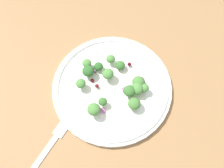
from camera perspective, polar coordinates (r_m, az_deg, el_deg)
name	(u,v)px	position (r cm, az deg, el deg)	size (l,w,h in cm)	color
ground_plane	(108,82)	(65.58, -0.81, 0.37)	(180.00, 180.00, 2.00)	olive
plate	(112,87)	(62.98, 0.00, -0.70)	(28.17, 28.17, 1.70)	white
dressing_pool	(112,86)	(62.58, 0.00, -0.54)	(16.34, 16.34, 0.20)	white
broccoli_floret_0	(87,63)	(63.60, -5.39, 4.40)	(2.20, 2.20, 2.23)	#ADD18E
broccoli_floret_1	(138,82)	(61.46, 5.67, 0.39)	(2.93, 2.93, 2.96)	#8EB77A
broccoli_floret_2	(81,84)	(61.13, -6.68, 0.08)	(2.30, 2.30, 2.33)	#8EB77A
broccoli_floret_3	(111,59)	(63.94, -0.30, 5.38)	(2.13, 2.13, 2.15)	#8EB77A
broccoli_floret_4	(137,89)	(60.51, 5.37, -1.05)	(2.90, 2.90, 2.94)	#8EB77A
broccoli_floret_5	(99,67)	(63.59, -2.90, 3.75)	(2.14, 2.14, 2.17)	#9EC684
broccoli_floret_6	(144,88)	(60.91, 6.95, -0.84)	(2.00, 2.00, 2.03)	#9EC684
broccoli_floret_7	(103,102)	(59.27, -2.00, -3.80)	(1.95, 1.95, 1.97)	#8EB77A
broccoli_floret_8	(109,74)	(61.57, -0.62, 2.14)	(2.65, 2.65, 2.69)	#9EC684
broccoli_floret_9	(119,64)	(63.68, 1.51, 4.20)	(2.33, 2.33, 2.36)	#9EC684
broccoli_floret_10	(134,104)	(59.36, 4.79, -4.22)	(2.85, 2.85, 2.88)	#8EB77A
broccoli_floret_11	(94,110)	(58.31, -3.91, -5.46)	(2.88, 2.88, 2.92)	#ADD18E
broccoli_floret_12	(88,71)	(62.34, -5.08, 2.75)	(2.83, 2.83, 2.87)	#8EB77A
broccoli_floret_13	(129,91)	(59.85, 3.75, -1.52)	(2.75, 2.75, 2.79)	#ADD18E
cranberry_0	(97,86)	(61.78, -3.21, -0.45)	(0.92, 0.92, 0.92)	maroon
cranberry_1	(129,64)	(64.45, 3.73, 4.24)	(0.92, 0.92, 0.92)	#4C0A14
cranberry_2	(92,80)	(62.79, -4.24, 0.75)	(0.87, 0.87, 0.87)	#4C0A14
onion_bit_0	(125,90)	(61.99, 2.71, -1.24)	(1.09, 1.09, 0.50)	#934C84
onion_bit_1	(143,88)	(62.74, 6.75, -0.77)	(0.99, 0.84, 0.34)	#843D75
onion_bit_2	(102,110)	(59.95, -2.13, -5.66)	(1.08, 1.23, 0.56)	#A35B93
onion_bit_3	(142,79)	(63.17, 6.44, 1.00)	(1.33, 0.84, 0.31)	#934C84
onion_bit_4	(93,71)	(64.19, -4.08, 2.82)	(1.39, 1.00, 0.54)	#A35B93
fork	(44,153)	(60.81, -14.30, -14.17)	(6.70, 18.41, 0.50)	silver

